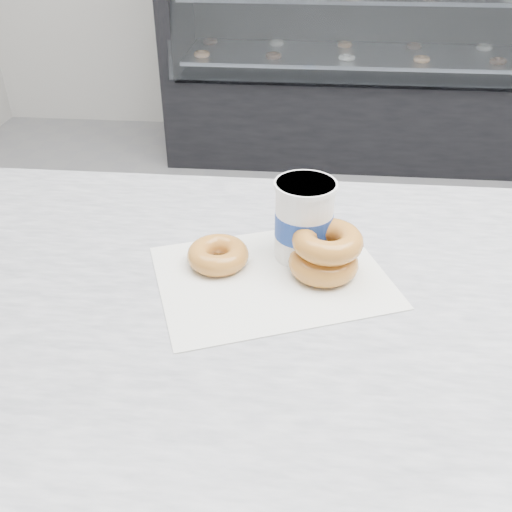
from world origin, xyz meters
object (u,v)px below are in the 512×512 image
at_px(display_case, 379,71).
at_px(donut_stack, 325,252).
at_px(coffee_cup, 304,220).
at_px(counter, 504,499).
at_px(donut_single, 218,255).

distance_m(display_case, donut_stack, 2.73).
bearing_deg(coffee_cup, display_case, 74.83).
bearing_deg(display_case, counter, -90.00).
height_order(counter, coffee_cup, coffee_cup).
bearing_deg(donut_single, donut_stack, -2.88).
bearing_deg(counter, donut_stack, 171.51).
height_order(display_case, donut_single, display_case).
distance_m(display_case, donut_single, 2.74).
distance_m(donut_stack, coffee_cup, 0.06).
bearing_deg(donut_single, counter, -6.74).
height_order(donut_single, coffee_cup, coffee_cup).
relative_size(donut_stack, coffee_cup, 0.88).
xyz_separation_m(counter, coffee_cup, (-0.40, 0.10, 0.51)).
bearing_deg(coffee_cup, donut_stack, -60.73).
distance_m(counter, display_case, 2.72).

